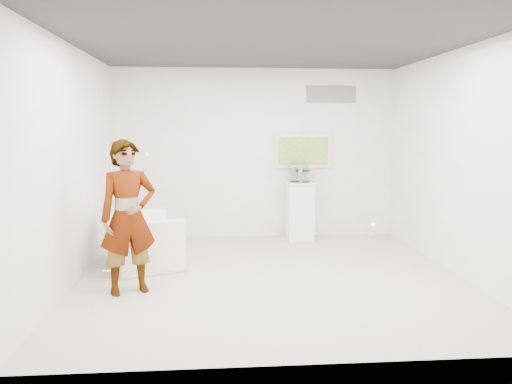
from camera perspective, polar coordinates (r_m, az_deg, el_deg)
room at (r=6.45m, az=1.70°, el=3.24°), size 5.01×5.01×3.00m
tv at (r=8.99m, az=5.40°, el=4.71°), size 1.00×0.08×0.60m
logo_decal at (r=9.14m, az=8.58°, el=10.98°), size 0.90×0.02×0.30m
person at (r=6.09m, az=-14.39°, el=-2.80°), size 0.79×0.67×1.83m
armchair at (r=7.26m, az=-13.06°, el=-5.52°), size 1.34×1.42×0.74m
pedestal at (r=8.84m, az=5.06°, el=-2.11°), size 0.50×0.50×1.02m
floor_uplight at (r=9.08m, az=13.19°, el=-4.39°), size 0.20×0.20×0.29m
vitrine at (r=8.76m, az=5.11°, el=2.30°), size 0.42×0.42×0.34m
console at (r=8.76m, az=5.10°, el=1.98°), size 0.08×0.18×0.24m
wii_remote at (r=6.21m, az=-12.69°, el=4.26°), size 0.11×0.14×0.04m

